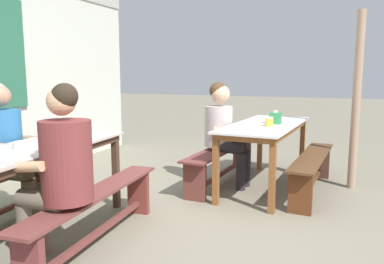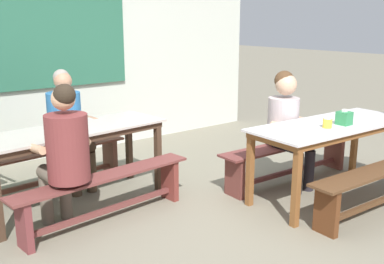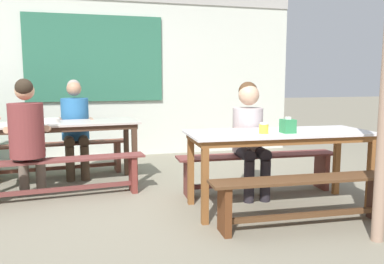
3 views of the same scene
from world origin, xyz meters
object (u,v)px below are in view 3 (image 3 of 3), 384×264
Objects in this scene: bench_far_back at (59,154)px; person_right_near_table at (249,130)px; dining_table_near at (279,139)px; person_center_facing at (75,122)px; bench_near_back at (258,167)px; person_left_back_turned at (27,133)px; soup_bowl at (52,120)px; bench_near_front at (305,195)px; tissue_box at (288,126)px; dining_table_far at (59,129)px; condiment_jar at (264,128)px; bench_far_front at (63,172)px.

person_right_near_table reaches higher than bench_far_back.
person_center_facing is at bearing 135.45° from dining_table_near.
bench_far_back is 1.43× the size of person_right_near_table.
person_left_back_turned is (-2.46, 0.37, 0.43)m from bench_near_back.
person_center_facing reaches higher than soup_bowl.
bench_far_back is at bearing 76.92° from person_left_back_turned.
tissue_box reaches higher than bench_near_front.
bench_near_back is at bearing 21.70° from person_right_near_table.
tissue_box reaches higher than soup_bowl.
dining_table_far is 12.23× the size of tissue_box.
dining_table_far is 18.16× the size of condiment_jar.
dining_table_far is 1.48× the size of person_center_facing.
person_center_facing is (-1.93, 2.48, 0.43)m from bench_near_front.
person_left_back_turned reaches higher than person_right_near_table.
bench_far_front is at bearing -4.53° from person_left_back_turned.
person_center_facing is 12.23× the size of condiment_jar.
person_right_near_table is 2.32m from soup_bowl.
bench_far_back is 1.17m from person_left_back_turned.
condiment_jar is at bearing -100.41° from person_right_near_table.
bench_near_front is 3.00m from soup_bowl.
bench_far_front is at bearing 152.74° from condiment_jar.
bench_near_back is at bearing 87.03° from dining_table_near.
tissue_box is 1.48× the size of condiment_jar.
bench_far_front is 2.51m from bench_near_front.
bench_near_back is (2.17, -0.89, -0.40)m from dining_table_far.
person_left_back_turned is 1.01× the size of person_center_facing.
dining_table_near is 10.43× the size of soup_bowl.
bench_far_back is at bearing 147.13° from bench_near_back.
dining_table_far is at bearing -11.54° from soup_bowl.
dining_table_far is 0.13m from soup_bowl.
dining_table_far is 1.02× the size of bench_near_back.
dining_table_near is 0.68m from bench_near_back.
person_center_facing is at bearing 70.69° from dining_table_far.
soup_bowl reaches higher than bench_far_back.
bench_near_front is 9.58× the size of soup_bowl.
bench_near_back is 1.44× the size of person_left_back_turned.
tissue_box reaches higher than bench_near_back.
dining_table_near is 1.05× the size of bench_far_front.
soup_bowl is (0.21, 0.53, 0.07)m from person_left_back_turned.
bench_far_back is at bearing 86.32° from soup_bowl.
dining_table_near is 1.00× the size of bench_near_back.
bench_near_back is 1.09m from bench_near_front.
condiment_jar is at bearing -27.26° from bench_far_front.
condiment_jar reaches higher than bench_near_back.
person_left_back_turned reaches higher than soup_bowl.
tissue_box is (0.00, -0.65, 0.54)m from bench_near_back.
bench_near_front is at bearing -92.97° from dining_table_near.
dining_table_far is 0.68m from bench_far_back.
condiment_jar is 2.52m from soup_bowl.
person_right_near_table is 12.04× the size of condiment_jar.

